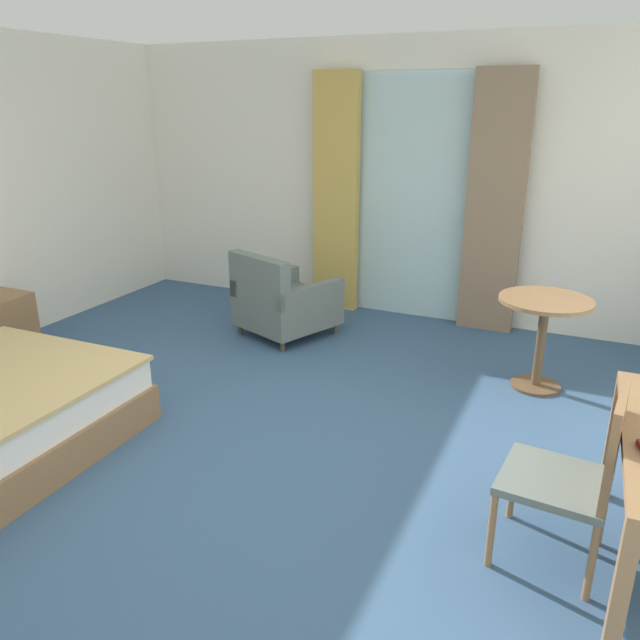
# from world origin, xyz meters

# --- Properties ---
(ground) EXTENTS (6.41, 6.75, 0.10)m
(ground) POSITION_xyz_m (0.00, 0.00, -0.05)
(ground) COLOR #38567A
(wall_back) EXTENTS (6.01, 0.12, 2.69)m
(wall_back) POSITION_xyz_m (0.00, 3.11, 1.35)
(wall_back) COLOR white
(wall_back) RESTS_ON ground
(balcony_glass_door) EXTENTS (1.15, 0.02, 2.37)m
(balcony_glass_door) POSITION_xyz_m (0.28, 3.03, 1.19)
(balcony_glass_door) COLOR silver
(balcony_glass_door) RESTS_ON ground
(curtain_panel_left) EXTENTS (0.48, 0.10, 2.39)m
(curtain_panel_left) POSITION_xyz_m (-0.52, 2.93, 1.19)
(curtain_panel_left) COLOR tan
(curtain_panel_left) RESTS_ON ground
(curtain_panel_right) EXTENTS (0.52, 0.10, 2.39)m
(curtain_panel_right) POSITION_xyz_m (1.07, 2.93, 1.19)
(curtain_panel_right) COLOR #897056
(curtain_panel_right) RESTS_ON ground
(nightstand) EXTENTS (0.48, 0.41, 0.54)m
(nightstand) POSITION_xyz_m (-2.65, 0.52, 0.27)
(nightstand) COLOR olive
(nightstand) RESTS_ON ground
(desk_chair) EXTENTS (0.52, 0.50, 0.93)m
(desk_chair) POSITION_xyz_m (2.05, -0.22, 0.50)
(desk_chair) COLOR slate
(desk_chair) RESTS_ON ground
(armchair_by_window) EXTENTS (0.97, 1.00, 0.81)m
(armchair_by_window) POSITION_xyz_m (-0.62, 1.94, 0.32)
(armchair_by_window) COLOR slate
(armchair_by_window) RESTS_ON ground
(round_cafe_table) EXTENTS (0.68, 0.68, 0.72)m
(round_cafe_table) POSITION_xyz_m (1.69, 1.75, 0.53)
(round_cafe_table) COLOR olive
(round_cafe_table) RESTS_ON ground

